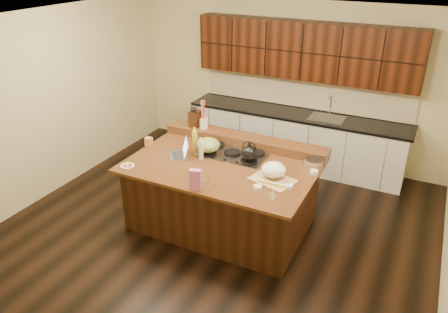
% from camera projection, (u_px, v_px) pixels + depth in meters
% --- Properties ---
extents(room, '(5.52, 5.02, 2.72)m').
position_uv_depth(room, '(222.00, 133.00, 5.43)').
color(room, black).
rests_on(room, ground).
extents(island, '(2.40, 1.60, 0.92)m').
position_uv_depth(island, '(222.00, 194.00, 5.82)').
color(island, black).
rests_on(island, ground).
extents(back_ledge, '(2.40, 0.30, 0.12)m').
position_uv_depth(back_ledge, '(245.00, 140.00, 6.16)').
color(back_ledge, black).
rests_on(back_ledge, island).
extents(cooktop, '(0.92, 0.52, 0.05)m').
position_uv_depth(cooktop, '(232.00, 154.00, 5.86)').
color(cooktop, gray).
rests_on(cooktop, island).
extents(back_counter, '(3.70, 0.66, 2.40)m').
position_uv_depth(back_counter, '(298.00, 110.00, 7.26)').
color(back_counter, silver).
rests_on(back_counter, ground).
extents(kettle, '(0.28, 0.28, 0.20)m').
position_uv_depth(kettle, '(249.00, 153.00, 5.58)').
color(kettle, black).
rests_on(kettle, cooktop).
extents(green_bowl, '(0.38, 0.38, 0.18)m').
position_uv_depth(green_bowl, '(208.00, 145.00, 5.82)').
color(green_bowl, olive).
rests_on(green_bowl, cooktop).
extents(laptop, '(0.40, 0.42, 0.23)m').
position_uv_depth(laptop, '(181.00, 152.00, 5.80)').
color(laptop, '#B7B7BC').
rests_on(laptop, island).
extents(oil_bottle, '(0.08, 0.08, 0.27)m').
position_uv_depth(oil_bottle, '(195.00, 140.00, 5.96)').
color(oil_bottle, gold).
rests_on(oil_bottle, island).
extents(vinegar_bottle, '(0.07, 0.07, 0.25)m').
position_uv_depth(vinegar_bottle, '(201.00, 150.00, 5.69)').
color(vinegar_bottle, silver).
rests_on(vinegar_bottle, island).
extents(wooden_tray, '(0.59, 0.49, 0.21)m').
position_uv_depth(wooden_tray, '(273.00, 172.00, 5.22)').
color(wooden_tray, tan).
rests_on(wooden_tray, island).
extents(ramekin_a, '(0.11, 0.11, 0.04)m').
position_uv_depth(ramekin_a, '(258.00, 187.00, 5.03)').
color(ramekin_a, white).
rests_on(ramekin_a, island).
extents(ramekin_b, '(0.13, 0.13, 0.04)m').
position_uv_depth(ramekin_b, '(289.00, 187.00, 5.04)').
color(ramekin_b, white).
rests_on(ramekin_b, island).
extents(ramekin_c, '(0.12, 0.12, 0.04)m').
position_uv_depth(ramekin_c, '(314.00, 172.00, 5.37)').
color(ramekin_c, white).
rests_on(ramekin_c, island).
extents(strainer_bowl, '(0.25, 0.25, 0.09)m').
position_uv_depth(strainer_bowl, '(314.00, 164.00, 5.52)').
color(strainer_bowl, '#996B3F').
rests_on(strainer_bowl, island).
extents(kitchen_timer, '(0.10, 0.10, 0.07)m').
position_uv_depth(kitchen_timer, '(272.00, 193.00, 4.90)').
color(kitchen_timer, silver).
rests_on(kitchen_timer, island).
extents(pink_bag, '(0.15, 0.10, 0.25)m').
position_uv_depth(pink_bag, '(196.00, 180.00, 4.98)').
color(pink_bag, '#CA5F99').
rests_on(pink_bag, island).
extents(candy_plate, '(0.23, 0.23, 0.01)m').
position_uv_depth(candy_plate, '(127.00, 166.00, 5.56)').
color(candy_plate, white).
rests_on(candy_plate, island).
extents(package_box, '(0.11, 0.08, 0.14)m').
position_uv_depth(package_box, '(149.00, 142.00, 6.06)').
color(package_box, '#C58745').
rests_on(package_box, island).
extents(utensil_crock, '(0.12, 0.12, 0.14)m').
position_uv_depth(utensil_crock, '(204.00, 124.00, 6.37)').
color(utensil_crock, white).
rests_on(utensil_crock, back_ledge).
extents(knife_block, '(0.17, 0.22, 0.24)m').
position_uv_depth(knife_block, '(196.00, 119.00, 6.40)').
color(knife_block, black).
rests_on(knife_block, back_ledge).
extents(gumdrop_0, '(0.02, 0.02, 0.02)m').
position_uv_depth(gumdrop_0, '(213.00, 187.00, 5.07)').
color(gumdrop_0, red).
rests_on(gumdrop_0, island).
extents(gumdrop_1, '(0.02, 0.02, 0.02)m').
position_uv_depth(gumdrop_1, '(204.00, 183.00, 5.16)').
color(gumdrop_1, '#198C26').
rests_on(gumdrop_1, island).
extents(gumdrop_2, '(0.02, 0.02, 0.02)m').
position_uv_depth(gumdrop_2, '(195.00, 183.00, 5.15)').
color(gumdrop_2, red).
rests_on(gumdrop_2, island).
extents(gumdrop_3, '(0.02, 0.02, 0.02)m').
position_uv_depth(gumdrop_3, '(209.00, 180.00, 5.20)').
color(gumdrop_3, '#198C26').
rests_on(gumdrop_3, island).
extents(gumdrop_4, '(0.02, 0.02, 0.02)m').
position_uv_depth(gumdrop_4, '(202.00, 181.00, 5.19)').
color(gumdrop_4, red).
rests_on(gumdrop_4, island).
extents(gumdrop_5, '(0.02, 0.02, 0.02)m').
position_uv_depth(gumdrop_5, '(208.00, 184.00, 5.12)').
color(gumdrop_5, '#198C26').
rests_on(gumdrop_5, island).
extents(gumdrop_6, '(0.02, 0.02, 0.02)m').
position_uv_depth(gumdrop_6, '(192.00, 179.00, 5.22)').
color(gumdrop_6, red).
rests_on(gumdrop_6, island).
extents(gumdrop_7, '(0.02, 0.02, 0.02)m').
position_uv_depth(gumdrop_7, '(201.00, 180.00, 5.21)').
color(gumdrop_7, '#198C26').
rests_on(gumdrop_7, island).
extents(gumdrop_8, '(0.02, 0.02, 0.02)m').
position_uv_depth(gumdrop_8, '(208.00, 177.00, 5.27)').
color(gumdrop_8, red).
rests_on(gumdrop_8, island).
extents(gumdrop_9, '(0.02, 0.02, 0.02)m').
position_uv_depth(gumdrop_9, '(202.00, 176.00, 5.30)').
color(gumdrop_9, '#198C26').
rests_on(gumdrop_9, island).
extents(gumdrop_10, '(0.02, 0.02, 0.02)m').
position_uv_depth(gumdrop_10, '(191.00, 182.00, 5.16)').
color(gumdrop_10, red).
rests_on(gumdrop_10, island).
extents(gumdrop_11, '(0.02, 0.02, 0.02)m').
position_uv_depth(gumdrop_11, '(180.00, 179.00, 5.24)').
color(gumdrop_11, '#198C26').
rests_on(gumdrop_11, island).
extents(gumdrop_12, '(0.02, 0.02, 0.02)m').
position_uv_depth(gumdrop_12, '(215.00, 184.00, 5.13)').
color(gumdrop_12, red).
rests_on(gumdrop_12, island).
extents(gumdrop_13, '(0.02, 0.02, 0.02)m').
position_uv_depth(gumdrop_13, '(208.00, 182.00, 5.17)').
color(gumdrop_13, '#198C26').
rests_on(gumdrop_13, island).
extents(gumdrop_14, '(0.02, 0.02, 0.02)m').
position_uv_depth(gumdrop_14, '(214.00, 184.00, 5.13)').
color(gumdrop_14, red).
rests_on(gumdrop_14, island).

